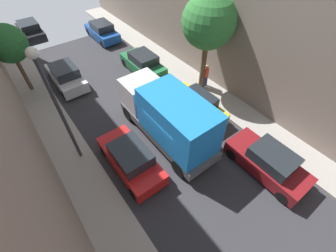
{
  "coord_description": "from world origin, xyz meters",
  "views": [
    {
      "loc": [
        -5.21,
        -6.27,
        10.25
      ],
      "look_at": [
        0.32,
        1.0,
        0.5
      ],
      "focal_mm": 24.17,
      "sensor_mm": 36.0,
      "label": 1
    }
  ],
  "objects_px": {
    "parked_car_right_3": "(143,63)",
    "street_tree_0": "(8,44)",
    "parked_car_left_3": "(66,76)",
    "delivery_truck": "(168,117)",
    "parked_car_right_2": "(196,105)",
    "parked_car_left_4": "(31,31)",
    "pedestrian": "(206,75)",
    "parked_car_right_1": "(268,162)",
    "street_tree_1": "(209,22)",
    "lamp_post": "(53,98)",
    "parked_car_right_4": "(102,31)",
    "parked_car_left_2": "(131,159)"
  },
  "relations": [
    {
      "from": "parked_car_right_3",
      "to": "street_tree_0",
      "type": "xyz_separation_m",
      "value": [
        -7.79,
        2.86,
        2.83
      ]
    },
    {
      "from": "street_tree_0",
      "to": "parked_car_right_3",
      "type": "bearing_deg",
      "value": -20.17
    },
    {
      "from": "parked_car_left_3",
      "to": "delivery_truck",
      "type": "bearing_deg",
      "value": -72.89
    },
    {
      "from": "parked_car_right_2",
      "to": "street_tree_0",
      "type": "xyz_separation_m",
      "value": [
        -7.79,
        9.01,
        2.83
      ]
    },
    {
      "from": "parked_car_left_4",
      "to": "pedestrian",
      "type": "bearing_deg",
      "value": -63.86
    },
    {
      "from": "parked_car_left_3",
      "to": "delivery_truck",
      "type": "xyz_separation_m",
      "value": [
        2.7,
        -8.77,
        1.07
      ]
    },
    {
      "from": "parked_car_right_3",
      "to": "pedestrian",
      "type": "relative_size",
      "value": 2.44
    },
    {
      "from": "parked_car_right_1",
      "to": "street_tree_1",
      "type": "xyz_separation_m",
      "value": [
        2.11,
        7.18,
        4.06
      ]
    },
    {
      "from": "parked_car_right_2",
      "to": "lamp_post",
      "type": "xyz_separation_m",
      "value": [
        -7.3,
        1.18,
        3.5
      ]
    },
    {
      "from": "parked_car_right_4",
      "to": "lamp_post",
      "type": "xyz_separation_m",
      "value": [
        -7.3,
        -12.1,
        3.5
      ]
    },
    {
      "from": "street_tree_1",
      "to": "pedestrian",
      "type": "bearing_deg",
      "value": -16.17
    },
    {
      "from": "parked_car_right_4",
      "to": "lamp_post",
      "type": "bearing_deg",
      "value": -121.1
    },
    {
      "from": "parked_car_left_4",
      "to": "lamp_post",
      "type": "bearing_deg",
      "value": -96.6
    },
    {
      "from": "parked_car_left_2",
      "to": "parked_car_right_3",
      "type": "distance_m",
      "value": 9.0
    },
    {
      "from": "parked_car_right_2",
      "to": "parked_car_right_1",
      "type": "bearing_deg",
      "value": -90.0
    },
    {
      "from": "parked_car_right_1",
      "to": "parked_car_left_3",
      "type": "bearing_deg",
      "value": 111.73
    },
    {
      "from": "delivery_truck",
      "to": "parked_car_left_2",
      "type": "bearing_deg",
      "value": -171.15
    },
    {
      "from": "parked_car_left_2",
      "to": "parked_car_right_2",
      "type": "relative_size",
      "value": 1.0
    },
    {
      "from": "delivery_truck",
      "to": "pedestrian",
      "type": "bearing_deg",
      "value": 24.28
    },
    {
      "from": "parked_car_left_3",
      "to": "lamp_post",
      "type": "relative_size",
      "value": 0.67
    },
    {
      "from": "parked_car_right_4",
      "to": "parked_car_right_3",
      "type": "bearing_deg",
      "value": -90.0
    },
    {
      "from": "parked_car_right_2",
      "to": "parked_car_right_3",
      "type": "relative_size",
      "value": 1.0
    },
    {
      "from": "parked_car_right_2",
      "to": "parked_car_left_4",
      "type": "bearing_deg",
      "value": 107.05
    },
    {
      "from": "parked_car_right_3",
      "to": "street_tree_0",
      "type": "bearing_deg",
      "value": 159.83
    },
    {
      "from": "delivery_truck",
      "to": "street_tree_1",
      "type": "distance_m",
      "value": 6.15
    },
    {
      "from": "parked_car_right_1",
      "to": "lamp_post",
      "type": "height_order",
      "value": "lamp_post"
    },
    {
      "from": "pedestrian",
      "to": "delivery_truck",
      "type": "bearing_deg",
      "value": -155.72
    },
    {
      "from": "pedestrian",
      "to": "street_tree_1",
      "type": "distance_m",
      "value": 3.72
    },
    {
      "from": "delivery_truck",
      "to": "parked_car_right_4",
      "type": "bearing_deg",
      "value": 79.02
    },
    {
      "from": "parked_car_left_3",
      "to": "street_tree_1",
      "type": "height_order",
      "value": "street_tree_1"
    },
    {
      "from": "parked_car_left_2",
      "to": "lamp_post",
      "type": "bearing_deg",
      "value": 130.31
    },
    {
      "from": "parked_car_left_3",
      "to": "parked_car_right_3",
      "type": "xyz_separation_m",
      "value": [
        5.4,
        -1.99,
        0.0
      ]
    },
    {
      "from": "parked_car_left_4",
      "to": "delivery_truck",
      "type": "relative_size",
      "value": 0.64
    },
    {
      "from": "parked_car_left_3",
      "to": "parked_car_right_1",
      "type": "height_order",
      "value": "same"
    },
    {
      "from": "parked_car_left_4",
      "to": "parked_car_right_3",
      "type": "height_order",
      "value": "same"
    },
    {
      "from": "parked_car_left_2",
      "to": "street_tree_0",
      "type": "bearing_deg",
      "value": 103.38
    },
    {
      "from": "lamp_post",
      "to": "pedestrian",
      "type": "bearing_deg",
      "value": 2.89
    },
    {
      "from": "parked_car_right_1",
      "to": "parked_car_right_3",
      "type": "xyz_separation_m",
      "value": [
        0.0,
        11.56,
        0.0
      ]
    },
    {
      "from": "pedestrian",
      "to": "street_tree_1",
      "type": "height_order",
      "value": "street_tree_1"
    },
    {
      "from": "parked_car_left_2",
      "to": "parked_car_left_3",
      "type": "xyz_separation_m",
      "value": [
        0.0,
        9.19,
        0.0
      ]
    },
    {
      "from": "parked_car_left_2",
      "to": "lamp_post",
      "type": "relative_size",
      "value": 0.67
    },
    {
      "from": "parked_car_right_3",
      "to": "lamp_post",
      "type": "xyz_separation_m",
      "value": [
        -7.3,
        -4.96,
        3.5
      ]
    },
    {
      "from": "parked_car_right_4",
      "to": "street_tree_0",
      "type": "relative_size",
      "value": 0.91
    },
    {
      "from": "street_tree_0",
      "to": "parked_car_left_4",
      "type": "bearing_deg",
      "value": 74.43
    },
    {
      "from": "street_tree_0",
      "to": "lamp_post",
      "type": "relative_size",
      "value": 0.73
    },
    {
      "from": "parked_car_left_3",
      "to": "parked_car_right_3",
      "type": "distance_m",
      "value": 5.76
    },
    {
      "from": "parked_car_right_1",
      "to": "parked_car_right_4",
      "type": "xyz_separation_m",
      "value": [
        0.0,
        18.7,
        0.0
      ]
    },
    {
      "from": "parked_car_right_3",
      "to": "parked_car_left_4",
      "type": "bearing_deg",
      "value": 115.23
    },
    {
      "from": "parked_car_left_4",
      "to": "pedestrian",
      "type": "distance_m",
      "value": 17.75
    },
    {
      "from": "parked_car_right_2",
      "to": "lamp_post",
      "type": "height_order",
      "value": "lamp_post"
    }
  ]
}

